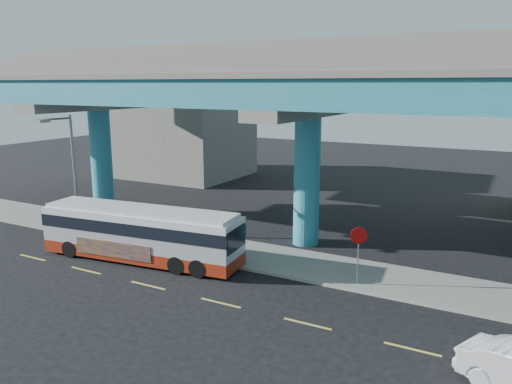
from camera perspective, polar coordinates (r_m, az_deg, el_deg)
The scene contains 9 objects.
ground at distance 22.12m, azimuth -3.63°, elevation -12.27°, with size 120.00×120.00×0.00m, color black.
sidewalk at distance 26.56m, azimuth 2.72°, elevation -7.79°, with size 70.00×4.00×0.15m, color gray.
lane_markings at distance 21.89m, azimuth -4.05°, elevation -12.53°, with size 58.00×0.12×0.01m.
viaduct at distance 28.26m, azimuth 6.16°, elevation 12.11°, with size 52.00×12.40×11.70m.
building_concrete at distance 51.48m, azimuth -8.49°, elevation 6.90°, with size 12.00×10.00×9.00m, color gray.
transit_bus at distance 26.98m, azimuth -13.02°, elevation -4.47°, with size 11.28×3.62×2.85m.
parked_car at distance 34.75m, azimuth -18.97°, elevation -2.42°, with size 3.96×2.60×1.25m, color #323137.
street_lamp at distance 31.79m, azimuth -20.91°, elevation 3.69°, with size 0.50×2.39×7.24m.
stop_sign at distance 23.17m, azimuth 11.64°, elevation -5.70°, with size 0.72×0.44×2.73m.
Camera 1 is at (10.76, -17.02, 9.17)m, focal length 35.00 mm.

